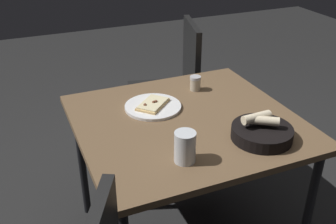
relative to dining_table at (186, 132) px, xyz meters
name	(u,v)px	position (x,y,z in m)	size (l,w,h in m)	color
dining_table	(186,132)	(0.00, 0.00, 0.00)	(0.92, 0.98, 0.73)	brown
pizza_plate	(153,106)	(-0.16, -0.10, 0.08)	(0.27, 0.27, 0.04)	white
bread_basket	(262,132)	(0.27, 0.22, 0.10)	(0.25, 0.25, 0.11)	black
beer_glass	(185,148)	(0.29, -0.14, 0.12)	(0.08, 0.08, 0.12)	silver
pepper_shaker	(195,84)	(-0.27, 0.17, 0.10)	(0.06, 0.06, 0.08)	#BFB299
chair_far	(174,82)	(-0.84, 0.31, -0.14)	(0.54, 0.54, 0.92)	black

